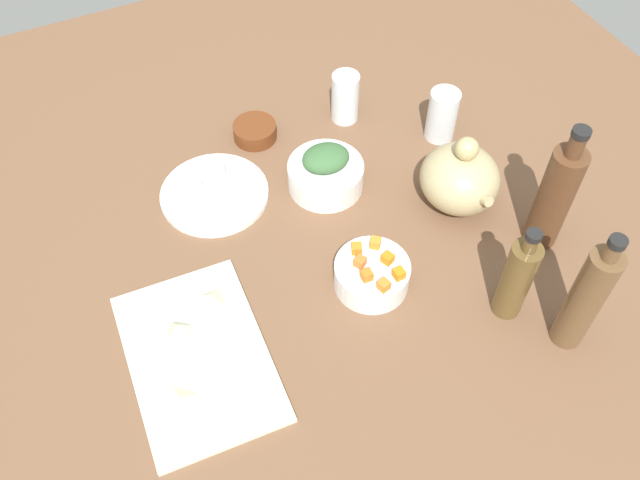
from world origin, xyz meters
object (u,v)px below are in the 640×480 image
Objects in this scene: plate_tofu at (215,194)px; bottle_2 at (517,278)px; bottle_0 at (586,298)px; teapot at (460,178)px; bottle_1 at (555,196)px; drinking_glass_0 at (442,115)px; bowl_greens at (326,176)px; bowl_carrots at (372,275)px; drinking_glass_1 at (345,97)px; cutting_board at (198,357)px; bowl_small_side at (255,131)px.

plate_tofu is 60.41cm from bottle_2.
teapot is at bearing -179.24° from bottle_0.
drinking_glass_0 is (-32.21, -2.48, -6.08)cm from bottle_1.
drinking_glass_0 reaches higher than plate_tofu.
bowl_greens is 1.12× the size of bowl_carrots.
teapot is at bearing 16.05° from drinking_glass_1.
cutting_board is 2.22× the size of bowl_greens.
drinking_glass_0 is (-28.87, 64.60, 5.22)cm from cutting_board.
bowl_greens is (-26.16, 36.20, 2.36)cm from cutting_board.
bowl_carrots is at bearing -66.99° from teapot.
drinking_glass_0 is (-51.69, 6.40, -6.11)cm from bottle_0.
drinking_glass_1 is (-13.78, -15.83, -0.06)cm from drinking_glass_0.
bowl_small_side is at bearing -156.50° from bottle_0.
bowl_small_side is 63.91cm from bottle_2.
drinking_glass_1 is (-65.47, -9.43, -6.17)cm from bottle_0.
bowl_small_side is 44.87cm from teapot.
bottle_1 is (3.34, 67.08, 11.30)cm from cutting_board.
bowl_small_side is at bearing -139.23° from teapot.
bottle_1 is (36.40, 52.16, 11.20)cm from plate_tofu.
bottle_0 reaches higher than bowl_carrots.
bowl_greens is at bearing 173.24° from bowl_carrots.
bottle_1 reaches higher than bowl_greens.
drinking_glass_0 is (-27.83, 31.37, 3.03)cm from bowl_carrots.
bottle_2 reaches higher than bowl_small_side.
bowl_carrots is at bearing -133.69° from bottle_0.
bowl_carrots is at bearing -48.42° from drinking_glass_0.
bottle_0 is 2.38× the size of drinking_glass_1.
bowl_small_side is at bearing -141.63° from bottle_1.
plate_tofu is at bearing -124.91° from bottle_1.
cutting_board is 1.59× the size of bottle_2.
bottle_1 is at bearing 21.70° from drinking_glass_1.
bottle_2 reaches higher than drinking_glass_1.
plate_tofu is 1.02× the size of bottle_2.
bowl_greens is 20.57cm from bowl_small_side.
drinking_glass_1 reaches higher than plate_tofu.
bottle_2 is 1.87× the size of drinking_glass_1.
bottle_0 is (34.27, 0.45, 5.35)cm from teapot.
bottle_2 is (14.73, 19.00, 6.40)cm from bowl_carrots.
drinking_glass_0 is 20.99cm from drinking_glass_1.
bottle_1 reaches higher than cutting_board.
cutting_board is 53.54cm from bowl_small_side.
cutting_board is 65.00cm from drinking_glass_1.
bowl_carrots reaches higher than bowl_small_side.
cutting_board is at bearing -104.68° from bottle_2.
bottle_0 reaches higher than drinking_glass_0.
plate_tofu is 22.49cm from bowl_greens.
plate_tofu reaches higher than cutting_board.
bowl_carrots is 42.05cm from drinking_glass_0.
bottle_0 is 52.44cm from drinking_glass_0.
bottle_0 is at bearing 8.19° from drinking_glass_1.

